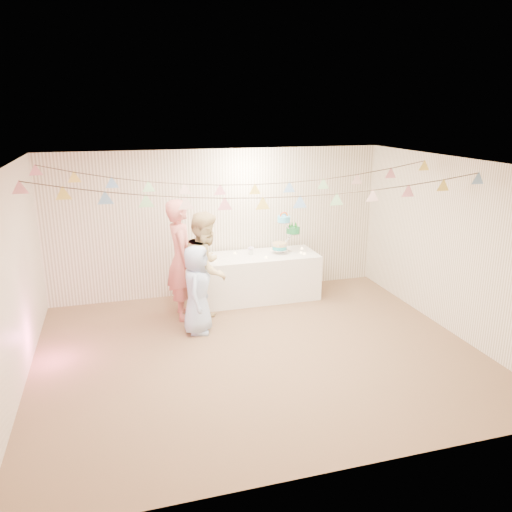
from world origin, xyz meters
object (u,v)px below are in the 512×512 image
object	(u,v)px
person_adult_b	(207,268)
person_child	(197,290)
person_adult_a	(181,260)
table	(257,277)
cake_stand	(286,236)

from	to	relation	value
person_adult_b	person_child	size ratio (longest dim) A/B	1.31
person_adult_a	person_adult_b	distance (m)	0.48
table	person_adult_b	bearing A→B (deg)	-142.65
person_adult_b	cake_stand	bearing A→B (deg)	-36.01
table	person_adult_b	size ratio (longest dim) A/B	1.19
table	cake_stand	bearing A→B (deg)	5.19
cake_stand	person_child	size ratio (longest dim) A/B	0.50
table	person_adult_a	world-z (taller)	person_adult_a
table	cake_stand	size ratio (longest dim) A/B	3.12
person_adult_b	person_child	world-z (taller)	person_adult_b
cake_stand	person_adult_a	world-z (taller)	person_adult_a
person_child	table	bearing A→B (deg)	-29.43
person_adult_b	person_adult_a	bearing A→B (deg)	71.68
person_child	person_adult_a	bearing A→B (deg)	30.12
table	person_adult_a	distance (m)	1.56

